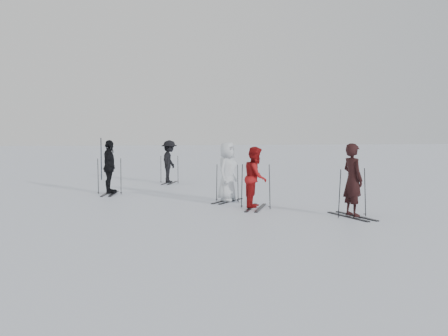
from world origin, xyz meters
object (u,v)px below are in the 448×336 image
skier_red (256,178)px  skier_uphill_far (169,162)px  skier_near_dark (353,181)px  skier_uphill_left (109,168)px  piste_marker (101,159)px  skier_grey (227,172)px

skier_red → skier_uphill_far: size_ratio=0.98×
skier_near_dark → skier_uphill_left: (-6.21, 6.04, -0.01)m
skier_red → skier_uphill_far: 7.91m
skier_uphill_far → piste_marker: (-2.82, 1.98, 0.05)m
skier_grey → piste_marker: bearing=63.1°
skier_grey → piste_marker: (-4.18, 8.07, 0.02)m
skier_near_dark → skier_uphill_left: size_ratio=1.01×
skier_grey → skier_uphill_far: bearing=48.2°
skier_red → piste_marker: 10.74m
skier_red → skier_uphill_left: (-4.15, 4.13, 0.06)m
piste_marker → skier_grey: bearing=-62.6°
skier_near_dark → skier_uphill_far: skier_near_dark is taller
skier_red → skier_uphill_left: size_ratio=0.93×
skier_grey → skier_uphill_far: size_ratio=1.04×
skier_uphill_far → piste_marker: size_ratio=0.94×
skier_grey → skier_uphill_left: (-3.62, 2.54, 0.01)m
skier_red → skier_uphill_left: 5.86m
skier_red → skier_uphill_far: (-1.89, 7.68, 0.02)m
skier_near_dark → skier_grey: size_ratio=1.02×
skier_red → skier_uphill_left: bearing=66.5°
skier_near_dark → skier_red: skier_near_dark is taller
skier_near_dark → skier_uphill_far: 10.37m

